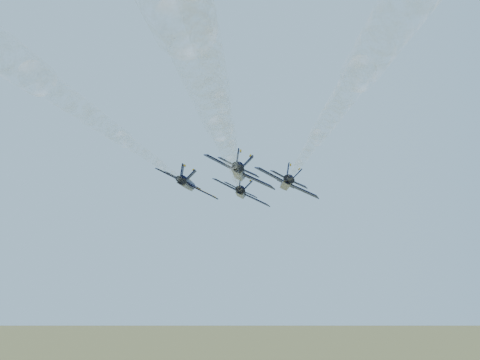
% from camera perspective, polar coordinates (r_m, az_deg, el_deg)
% --- Properties ---
extents(jet_lead, '(13.26, 19.26, 6.67)m').
position_cam_1_polar(jet_lead, '(124.02, 0.14, -1.35)').
color(jet_lead, black).
extents(jet_left, '(13.26, 19.26, 6.67)m').
position_cam_1_polar(jet_left, '(113.00, -5.68, -0.40)').
color(jet_left, black).
extents(jet_right, '(13.26, 19.26, 6.67)m').
position_cam_1_polar(jet_right, '(112.10, 4.98, -0.33)').
color(jet_right, black).
extents(jet_slot, '(13.26, 19.26, 6.67)m').
position_cam_1_polar(jet_slot, '(100.32, -0.06, 0.84)').
color(jet_slot, black).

